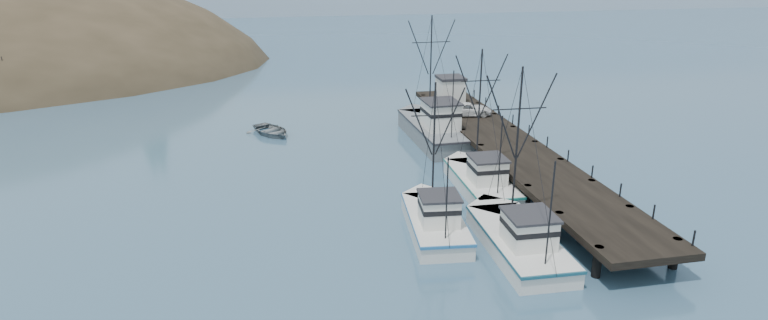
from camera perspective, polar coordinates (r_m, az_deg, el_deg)
The scene contains 12 objects.
ground at distance 38.00m, azimuth 1.11°, elevation -9.77°, with size 400.00×400.00×0.00m, color #32536F.
pier at distance 55.48m, azimuth 11.71°, elevation 1.29°, with size 6.00×44.00×2.00m.
distant_ridge at distance 203.97m, azimuth -6.77°, elevation 13.99°, with size 360.00×40.00×26.00m, color #9EB2C6.
distant_ridge_far at distance 220.61m, azimuth -20.54°, elevation 13.33°, with size 180.00×25.00×18.00m, color silver.
moored_sailboats at distance 95.82m, azimuth -29.15°, elevation 5.96°, with size 18.07×20.38×6.35m.
trawler_near at distance 40.17m, azimuth 12.53°, elevation -7.25°, with size 4.22×12.11×12.18m.
trawler_mid at distance 41.91m, azimuth 4.81°, elevation -5.67°, with size 4.42×10.71×10.65m.
trawler_far at distance 49.46m, azimuth 9.11°, elevation -1.85°, with size 3.88×11.36×11.64m.
work_vessel at distance 61.76m, azimuth 4.75°, elevation 3.03°, with size 4.94×15.22×12.80m.
pier_shed at distance 70.22m, azimuth 6.35°, elevation 6.82°, with size 3.00×3.20×2.80m.
pickup_truck at distance 63.91m, azimuth 8.06°, elevation 4.81°, with size 2.23×4.84×1.34m, color silver.
motorboat at distance 64.82m, azimuth -10.65°, elevation 2.42°, with size 4.07×5.69×1.18m, color slate.
Camera 1 is at (-7.33, -32.39, 18.47)m, focal length 28.00 mm.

